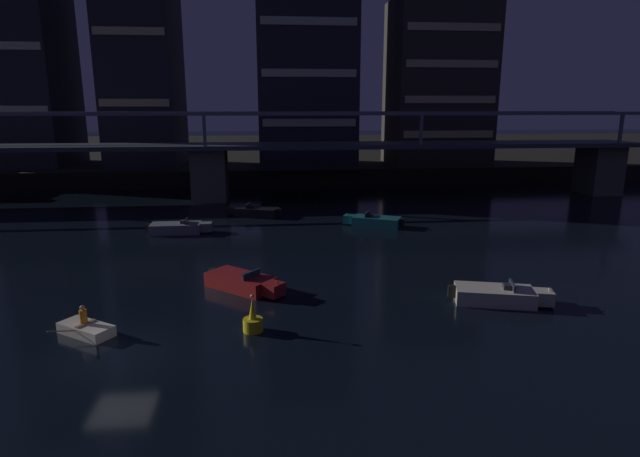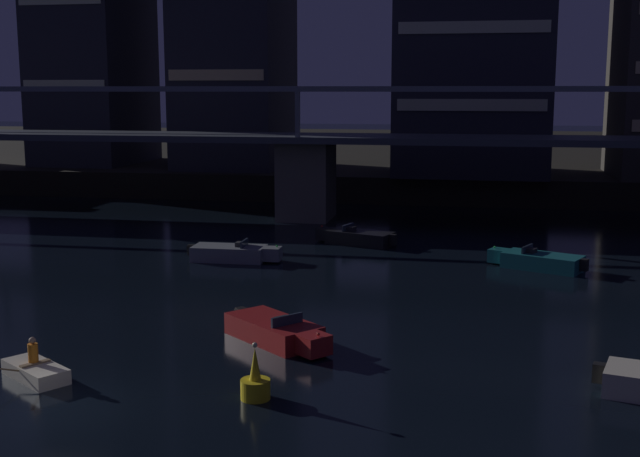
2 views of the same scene
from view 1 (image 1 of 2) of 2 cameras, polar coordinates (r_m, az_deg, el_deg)
The scene contains 14 objects.
ground_plane at distance 23.15m, azimuth -21.44°, elevation -12.95°, with size 400.00×400.00×0.00m, color black.
far_riverbank at distance 104.84m, azimuth -9.26°, elevation 8.34°, with size 240.00×80.00×2.20m, color black.
river_bridge at distance 56.88m, azimuth -12.17°, elevation 7.62°, with size 95.11×6.40×9.38m.
tower_west_low at distance 80.09m, azimuth -29.80°, elevation 19.44°, with size 8.36×12.21×37.35m.
tower_west_tall at distance 74.50m, azimuth -19.52°, elevation 22.55°, with size 8.95×11.69×41.41m.
tower_central at distance 69.94m, azimuth -1.61°, elevation 19.02°, with size 12.29×11.75×29.59m.
tower_east_tall at distance 73.40m, azimuth 12.90°, elevation 15.47°, with size 12.68×10.68×22.01m.
speedboat_near_left at distance 42.82m, azimuth -15.36°, elevation 0.05°, with size 5.20×1.85×1.16m.
speedboat_near_center at distance 48.10m, azimuth -7.22°, elevation 1.85°, with size 5.12×3.00×1.16m.
speedboat_near_right at distance 29.01m, azimuth -8.48°, elevation -5.89°, with size 4.55×4.20×1.16m.
speedboat_mid_left at distance 28.32m, azimuth 19.15°, elevation -6.99°, with size 5.19×2.74×1.16m.
speedboat_mid_center at distance 43.99m, azimuth 6.01°, elevation 0.81°, with size 4.99×3.29×1.16m.
channel_buoy at distance 23.76m, azimuth -7.44°, elevation -10.14°, with size 0.90×0.90×1.76m.
dinghy_with_paddler at distance 25.56m, azimuth -24.46°, elevation -10.04°, with size 2.77×2.70×1.36m.
Camera 1 is at (6.28, -19.97, 9.89)m, focal length 28.94 mm.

